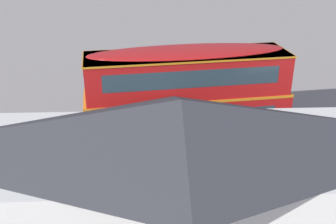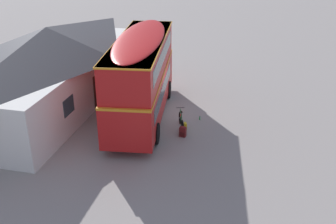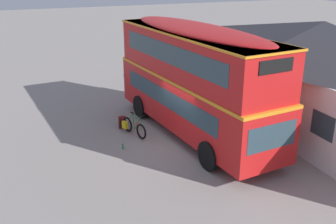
{
  "view_description": "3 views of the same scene",
  "coord_description": "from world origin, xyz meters",
  "px_view_note": "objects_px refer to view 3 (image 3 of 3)",
  "views": [
    {
      "loc": [
        1.3,
        18.63,
        9.76
      ],
      "look_at": [
        -0.08,
        0.04,
        1.23
      ],
      "focal_mm": 43.21,
      "sensor_mm": 36.0,
      "label": 1
    },
    {
      "loc": [
        -21.11,
        -4.72,
        10.06
      ],
      "look_at": [
        -2.63,
        -0.95,
        1.26
      ],
      "focal_mm": 42.91,
      "sensor_mm": 36.0,
      "label": 2
    },
    {
      "loc": [
        13.22,
        -6.23,
        6.97
      ],
      "look_at": [
        -0.01,
        -0.67,
        1.58
      ],
      "focal_mm": 41.51,
      "sensor_mm": 36.0,
      "label": 3
    }
  ],
  "objects_px": {
    "backpack_on_ground": "(122,122)",
    "touring_bicycle": "(133,127)",
    "double_decker_bus": "(194,76)",
    "water_bottle_green_metal": "(123,147)"
  },
  "relations": [
    {
      "from": "backpack_on_ground",
      "to": "double_decker_bus",
      "type": "bearing_deg",
      "value": 54.8
    },
    {
      "from": "double_decker_bus",
      "to": "backpack_on_ground",
      "type": "height_order",
      "value": "double_decker_bus"
    },
    {
      "from": "water_bottle_green_metal",
      "to": "backpack_on_ground",
      "type": "bearing_deg",
      "value": 163.82
    },
    {
      "from": "backpack_on_ground",
      "to": "water_bottle_green_metal",
      "type": "relative_size",
      "value": 2.62
    },
    {
      "from": "backpack_on_ground",
      "to": "touring_bicycle",
      "type": "bearing_deg",
      "value": 13.24
    },
    {
      "from": "backpack_on_ground",
      "to": "water_bottle_green_metal",
      "type": "distance_m",
      "value": 2.24
    },
    {
      "from": "double_decker_bus",
      "to": "water_bottle_green_metal",
      "type": "bearing_deg",
      "value": -85.73
    },
    {
      "from": "backpack_on_ground",
      "to": "water_bottle_green_metal",
      "type": "xyz_separation_m",
      "value": [
        2.14,
        -0.62,
        -0.2
      ]
    },
    {
      "from": "backpack_on_ground",
      "to": "water_bottle_green_metal",
      "type": "bearing_deg",
      "value": -16.18
    },
    {
      "from": "double_decker_bus",
      "to": "water_bottle_green_metal",
      "type": "relative_size",
      "value": 43.99
    }
  ]
}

